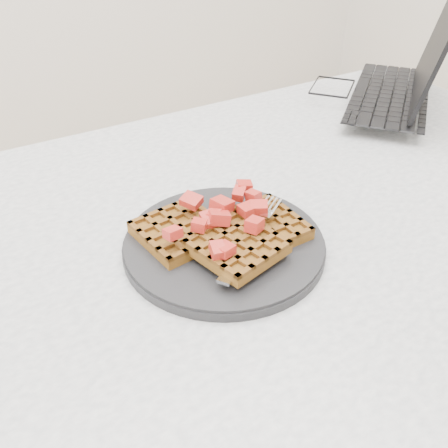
# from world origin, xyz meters

# --- Properties ---
(table) EXTENTS (1.20, 0.80, 0.75)m
(table) POSITION_xyz_m (0.00, 0.00, 0.64)
(table) COLOR silver
(table) RESTS_ON ground
(plate) EXTENTS (0.26, 0.26, 0.02)m
(plate) POSITION_xyz_m (-0.13, -0.04, 0.76)
(plate) COLOR black
(plate) RESTS_ON table
(waffles) EXTENTS (0.20, 0.19, 0.03)m
(waffles) POSITION_xyz_m (-0.13, -0.04, 0.78)
(waffles) COLOR brown
(waffles) RESTS_ON plate
(strawberry_pile) EXTENTS (0.15, 0.15, 0.02)m
(strawberry_pile) POSITION_xyz_m (-0.13, -0.04, 0.80)
(strawberry_pile) COLOR #980904
(strawberry_pile) RESTS_ON waffles
(fork) EXTENTS (0.16, 0.12, 0.02)m
(fork) POSITION_xyz_m (-0.10, -0.07, 0.77)
(fork) COLOR silver
(fork) RESTS_ON plate
(laptop) EXTENTS (0.44, 0.43, 0.25)m
(laptop) POSITION_xyz_m (0.40, 0.22, 0.79)
(laptop) COLOR black
(laptop) RESTS_ON table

